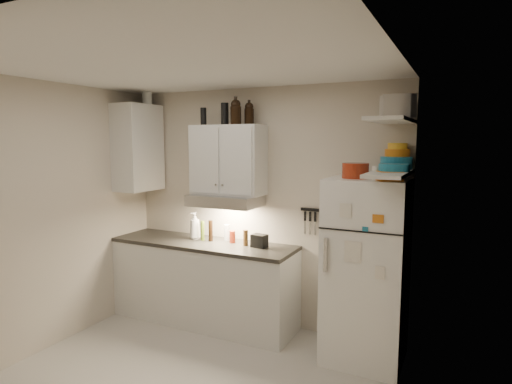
% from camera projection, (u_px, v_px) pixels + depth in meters
% --- Properties ---
extents(ceiling, '(3.20, 3.00, 0.02)m').
position_uv_depth(ceiling, '(174.00, 64.00, 3.22)').
color(ceiling, white).
rests_on(ceiling, ground).
extents(back_wall, '(3.20, 0.02, 2.60)m').
position_uv_depth(back_wall, '(260.00, 207.00, 4.72)').
color(back_wall, beige).
rests_on(back_wall, ground).
extents(left_wall, '(0.02, 3.00, 2.60)m').
position_uv_depth(left_wall, '(40.00, 218.00, 4.08)').
color(left_wall, beige).
rests_on(left_wall, ground).
extents(right_wall, '(0.02, 3.00, 2.60)m').
position_uv_depth(right_wall, '(388.00, 258.00, 2.67)').
color(right_wall, beige).
rests_on(right_wall, ground).
extents(base_cabinet, '(2.10, 0.60, 0.88)m').
position_uv_depth(base_cabinet, '(204.00, 284.00, 4.79)').
color(base_cabinet, silver).
rests_on(base_cabinet, floor).
extents(countertop, '(2.10, 0.62, 0.04)m').
position_uv_depth(countertop, '(203.00, 243.00, 4.73)').
color(countertop, '#292723').
rests_on(countertop, base_cabinet).
extents(upper_cabinet, '(0.80, 0.33, 0.75)m').
position_uv_depth(upper_cabinet, '(228.00, 160.00, 4.64)').
color(upper_cabinet, silver).
rests_on(upper_cabinet, back_wall).
extents(side_cabinet, '(0.33, 0.55, 1.00)m').
position_uv_depth(side_cabinet, '(138.00, 148.00, 5.00)').
color(side_cabinet, silver).
rests_on(side_cabinet, left_wall).
extents(range_hood, '(0.76, 0.46, 0.12)m').
position_uv_depth(range_hood, '(225.00, 200.00, 4.63)').
color(range_hood, silver).
rests_on(range_hood, back_wall).
extents(fridge, '(0.70, 0.68, 1.70)m').
position_uv_depth(fridge, '(366.00, 270.00, 3.92)').
color(fridge, white).
rests_on(fridge, floor).
extents(shelf_hi, '(0.30, 0.95, 0.03)m').
position_uv_depth(shelf_hi, '(392.00, 120.00, 3.55)').
color(shelf_hi, silver).
rests_on(shelf_hi, right_wall).
extents(shelf_lo, '(0.30, 0.95, 0.03)m').
position_uv_depth(shelf_lo, '(390.00, 173.00, 3.60)').
color(shelf_lo, silver).
rests_on(shelf_lo, right_wall).
extents(knife_strip, '(0.42, 0.02, 0.03)m').
position_uv_depth(knife_strip, '(320.00, 210.00, 4.39)').
color(knife_strip, black).
rests_on(knife_strip, back_wall).
extents(dutch_oven, '(0.29, 0.29, 0.14)m').
position_uv_depth(dutch_oven, '(355.00, 171.00, 3.79)').
color(dutch_oven, maroon).
rests_on(dutch_oven, fridge).
extents(book_stack, '(0.27, 0.29, 0.08)m').
position_uv_depth(book_stack, '(389.00, 176.00, 3.59)').
color(book_stack, orange).
rests_on(book_stack, fridge).
extents(spice_jar, '(0.07, 0.07, 0.11)m').
position_uv_depth(spice_jar, '(376.00, 173.00, 3.68)').
color(spice_jar, silver).
rests_on(spice_jar, fridge).
extents(stock_pot, '(0.34, 0.34, 0.20)m').
position_uv_depth(stock_pot, '(396.00, 108.00, 3.76)').
color(stock_pot, silver).
rests_on(stock_pot, shelf_hi).
extents(tin_a, '(0.24, 0.23, 0.19)m').
position_uv_depth(tin_a, '(402.00, 106.00, 3.51)').
color(tin_a, '#AAAAAD').
rests_on(tin_a, shelf_hi).
extents(tin_b, '(0.21, 0.21, 0.16)m').
position_uv_depth(tin_b, '(392.00, 106.00, 3.22)').
color(tin_b, '#AAAAAD').
rests_on(tin_b, shelf_hi).
extents(bowl_teal, '(0.28, 0.28, 0.11)m').
position_uv_depth(bowl_teal, '(396.00, 163.00, 3.89)').
color(bowl_teal, '#1A6E93').
rests_on(bowl_teal, shelf_lo).
extents(bowl_orange, '(0.23, 0.23, 0.07)m').
position_uv_depth(bowl_orange, '(397.00, 153.00, 3.94)').
color(bowl_orange, orange).
rests_on(bowl_orange, bowl_teal).
extents(bowl_yellow, '(0.18, 0.18, 0.06)m').
position_uv_depth(bowl_yellow, '(398.00, 146.00, 3.93)').
color(bowl_yellow, gold).
rests_on(bowl_yellow, bowl_orange).
extents(plates, '(0.29, 0.29, 0.06)m').
position_uv_depth(plates, '(394.00, 168.00, 3.60)').
color(plates, '#1A6E93').
rests_on(plates, shelf_lo).
extents(growler_a, '(0.12, 0.12, 0.27)m').
position_uv_depth(growler_a, '(236.00, 112.00, 4.47)').
color(growler_a, black).
rests_on(growler_a, upper_cabinet).
extents(growler_b, '(0.13, 0.13, 0.24)m').
position_uv_depth(growler_b, '(249.00, 113.00, 4.51)').
color(growler_b, black).
rests_on(growler_b, upper_cabinet).
extents(thermos_a, '(0.09, 0.09, 0.23)m').
position_uv_depth(thermos_a, '(225.00, 114.00, 4.58)').
color(thermos_a, black).
rests_on(thermos_a, upper_cabinet).
extents(thermos_b, '(0.07, 0.07, 0.19)m').
position_uv_depth(thermos_b, '(203.00, 116.00, 4.64)').
color(thermos_b, black).
rests_on(thermos_b, upper_cabinet).
extents(side_jar, '(0.14, 0.14, 0.15)m').
position_uv_depth(side_jar, '(147.00, 98.00, 4.98)').
color(side_jar, silver).
rests_on(side_jar, side_cabinet).
extents(soap_bottle, '(0.17, 0.17, 0.34)m').
position_uv_depth(soap_bottle, '(195.00, 224.00, 4.84)').
color(soap_bottle, silver).
rests_on(soap_bottle, countertop).
extents(pepper_mill, '(0.05, 0.05, 0.17)m').
position_uv_depth(pepper_mill, '(246.00, 238.00, 4.55)').
color(pepper_mill, brown).
rests_on(pepper_mill, countertop).
extents(oil_bottle, '(0.05, 0.05, 0.22)m').
position_uv_depth(oil_bottle, '(203.00, 231.00, 4.78)').
color(oil_bottle, '#59741D').
rests_on(oil_bottle, countertop).
extents(vinegar_bottle, '(0.06, 0.06, 0.24)m').
position_uv_depth(vinegar_bottle, '(211.00, 231.00, 4.75)').
color(vinegar_bottle, black).
rests_on(vinegar_bottle, countertop).
extents(clear_bottle, '(0.07, 0.07, 0.18)m').
position_uv_depth(clear_bottle, '(227.00, 233.00, 4.77)').
color(clear_bottle, silver).
rests_on(clear_bottle, countertop).
extents(red_jar, '(0.07, 0.07, 0.13)m').
position_uv_depth(red_jar, '(232.00, 237.00, 4.68)').
color(red_jar, maroon).
rests_on(red_jar, countertop).
extents(caddy, '(0.17, 0.14, 0.14)m').
position_uv_depth(caddy, '(259.00, 241.00, 4.48)').
color(caddy, black).
rests_on(caddy, countertop).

